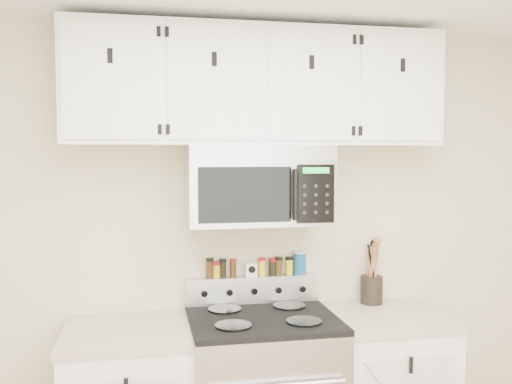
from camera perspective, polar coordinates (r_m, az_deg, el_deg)
back_wall at (r=3.27m, az=-0.46°, el=-5.72°), size 3.50×0.01×2.50m
microwave at (r=3.05m, az=0.21°, el=0.75°), size 0.76×0.44×0.42m
upper_cabinets at (r=3.09m, az=0.11°, el=10.46°), size 2.00×0.35×0.62m
utensil_crock at (r=3.44m, az=11.48°, el=-9.33°), size 0.13×0.13×0.38m
kitchen_timer at (r=3.26m, az=-0.50°, el=-7.75°), size 0.07×0.06×0.08m
salt_canister at (r=3.32m, az=4.41°, el=-7.07°), size 0.07×0.07×0.13m
spice_jar_0 at (r=3.22m, az=-4.64°, el=-7.58°), size 0.04×0.04×0.11m
spice_jar_1 at (r=3.23m, az=-3.97°, el=-7.76°), size 0.04×0.04×0.09m
spice_jar_2 at (r=3.23m, az=-3.33°, el=-7.61°), size 0.04×0.04×0.10m
spice_jar_3 at (r=3.24m, az=-2.30°, el=-7.59°), size 0.04×0.04×0.10m
spice_jar_4 at (r=3.27m, az=0.61°, el=-7.48°), size 0.04×0.04×0.10m
spice_jar_5 at (r=3.28m, az=1.67°, el=-7.49°), size 0.04×0.04×0.10m
spice_jar_6 at (r=3.29m, az=2.27°, el=-7.40°), size 0.05×0.05×0.10m
spice_jar_7 at (r=3.31m, az=3.34°, el=-7.36°), size 0.04×0.04×0.10m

